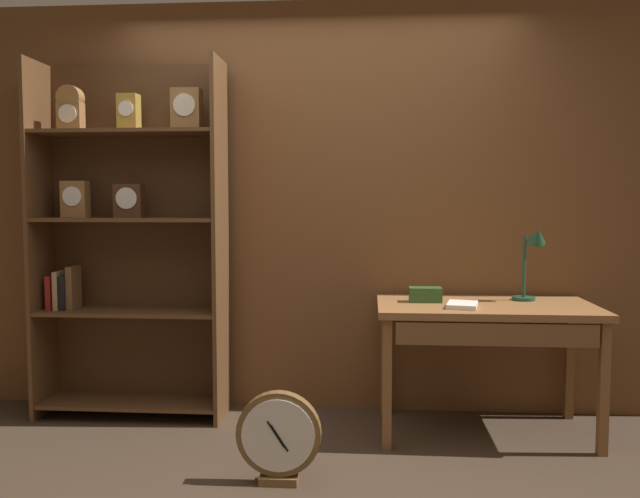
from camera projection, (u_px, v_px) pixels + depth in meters
name	position (u px, v px, depth m)	size (l,w,h in m)	color
back_wood_panel	(321.00, 208.00, 4.18)	(4.80, 0.05, 2.60)	brown
bookshelf	(128.00, 236.00, 4.06)	(1.16, 0.36, 2.20)	brown
workbench	(486.00, 320.00, 3.72)	(1.24, 0.69, 0.76)	brown
desk_lamp	(533.00, 255.00, 3.83)	(0.19, 0.19, 0.45)	#1E472D
toolbox_small	(425.00, 295.00, 3.82)	(0.19, 0.11, 0.09)	#2D5123
open_repair_manual	(462.00, 305.00, 3.63)	(0.16, 0.22, 0.03)	silver
round_clock_large	(279.00, 437.00, 3.10)	(0.41, 0.11, 0.45)	brown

